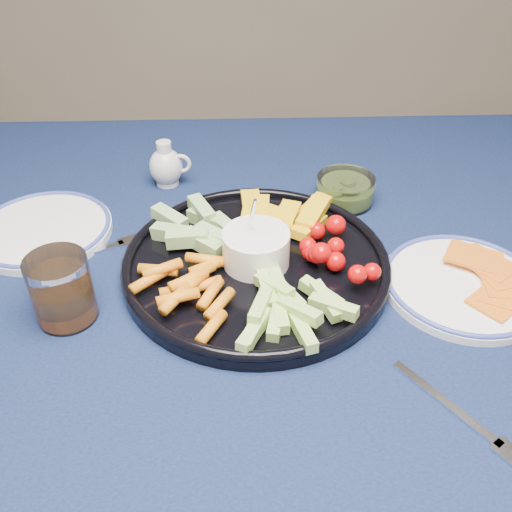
{
  "coord_description": "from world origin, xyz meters",
  "views": [
    {
      "loc": [
        0.0,
        -0.69,
        1.3
      ],
      "look_at": [
        0.03,
        -0.02,
        0.78
      ],
      "focal_mm": 40.0,
      "sensor_mm": 36.0,
      "label": 1
    }
  ],
  "objects_px": {
    "pickle_bowl": "(345,191)",
    "cheese_plate": "(464,283)",
    "crudite_platter": "(254,259)",
    "dining_table": "(240,304)",
    "side_plate_extra": "(43,229)",
    "juice_tumbler": "(63,293)",
    "creamer_pitcher": "(166,166)"
  },
  "relations": [
    {
      "from": "pickle_bowl",
      "to": "cheese_plate",
      "type": "distance_m",
      "value": 0.28
    },
    {
      "from": "crudite_platter",
      "to": "cheese_plate",
      "type": "bearing_deg",
      "value": -9.85
    },
    {
      "from": "crudite_platter",
      "to": "cheese_plate",
      "type": "relative_size",
      "value": 1.73
    },
    {
      "from": "dining_table",
      "to": "side_plate_extra",
      "type": "relative_size",
      "value": 7.43
    },
    {
      "from": "dining_table",
      "to": "juice_tumbler",
      "type": "distance_m",
      "value": 0.29
    },
    {
      "from": "creamer_pitcher",
      "to": "cheese_plate",
      "type": "relative_size",
      "value": 0.37
    },
    {
      "from": "dining_table",
      "to": "juice_tumbler",
      "type": "relative_size",
      "value": 17.03
    },
    {
      "from": "pickle_bowl",
      "to": "juice_tumbler",
      "type": "bearing_deg",
      "value": -146.67
    },
    {
      "from": "side_plate_extra",
      "to": "crudite_platter",
      "type": "bearing_deg",
      "value": -17.59
    },
    {
      "from": "juice_tumbler",
      "to": "side_plate_extra",
      "type": "distance_m",
      "value": 0.22
    },
    {
      "from": "dining_table",
      "to": "cheese_plate",
      "type": "distance_m",
      "value": 0.35
    },
    {
      "from": "creamer_pitcher",
      "to": "crudite_platter",
      "type": "bearing_deg",
      "value": -60.11
    },
    {
      "from": "juice_tumbler",
      "to": "dining_table",
      "type": "bearing_deg",
      "value": 24.94
    },
    {
      "from": "cheese_plate",
      "to": "pickle_bowl",
      "type": "bearing_deg",
      "value": 118.95
    },
    {
      "from": "creamer_pitcher",
      "to": "juice_tumbler",
      "type": "relative_size",
      "value": 0.88
    },
    {
      "from": "cheese_plate",
      "to": "side_plate_extra",
      "type": "distance_m",
      "value": 0.67
    },
    {
      "from": "dining_table",
      "to": "pickle_bowl",
      "type": "distance_m",
      "value": 0.28
    },
    {
      "from": "juice_tumbler",
      "to": "side_plate_extra",
      "type": "bearing_deg",
      "value": 113.15
    },
    {
      "from": "dining_table",
      "to": "pickle_bowl",
      "type": "height_order",
      "value": "pickle_bowl"
    },
    {
      "from": "cheese_plate",
      "to": "side_plate_extra",
      "type": "xyz_separation_m",
      "value": [
        -0.65,
        0.16,
        -0.0
      ]
    },
    {
      "from": "dining_table",
      "to": "juice_tumbler",
      "type": "xyz_separation_m",
      "value": [
        -0.24,
        -0.11,
        0.13
      ]
    },
    {
      "from": "cheese_plate",
      "to": "juice_tumbler",
      "type": "relative_size",
      "value": 2.38
    },
    {
      "from": "pickle_bowl",
      "to": "cheese_plate",
      "type": "bearing_deg",
      "value": -61.05
    },
    {
      "from": "pickle_bowl",
      "to": "side_plate_extra",
      "type": "bearing_deg",
      "value": -170.79
    },
    {
      "from": "dining_table",
      "to": "crudite_platter",
      "type": "bearing_deg",
      "value": -41.77
    },
    {
      "from": "cheese_plate",
      "to": "juice_tumbler",
      "type": "xyz_separation_m",
      "value": [
        -0.56,
        -0.04,
        0.03
      ]
    },
    {
      "from": "dining_table",
      "to": "pickle_bowl",
      "type": "xyz_separation_m",
      "value": [
        0.19,
        0.17,
        0.11
      ]
    },
    {
      "from": "creamer_pitcher",
      "to": "pickle_bowl",
      "type": "distance_m",
      "value": 0.33
    },
    {
      "from": "crudite_platter",
      "to": "side_plate_extra",
      "type": "distance_m",
      "value": 0.36
    },
    {
      "from": "dining_table",
      "to": "juice_tumbler",
      "type": "bearing_deg",
      "value": -155.06
    },
    {
      "from": "crudite_platter",
      "to": "pickle_bowl",
      "type": "distance_m",
      "value": 0.26
    },
    {
      "from": "creamer_pitcher",
      "to": "side_plate_extra",
      "type": "height_order",
      "value": "creamer_pitcher"
    }
  ]
}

